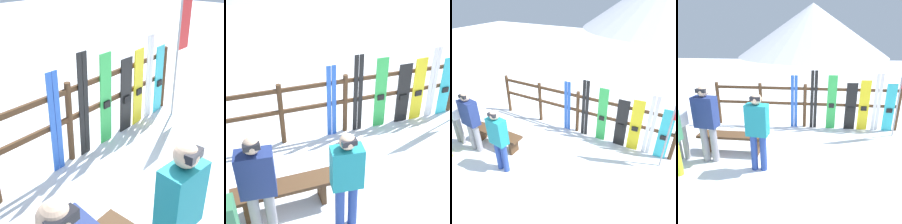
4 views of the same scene
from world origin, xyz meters
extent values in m
plane|color=white|center=(0.00, 0.00, 0.00)|extent=(40.00, 40.00, 0.00)
cylinder|color=#4C331E|center=(0.00, 2.14, 0.65)|extent=(0.10, 0.10, 1.30)
cylinder|color=#4C331E|center=(1.31, 2.14, 0.65)|extent=(0.10, 0.10, 1.30)
cylinder|color=#4C331E|center=(2.63, 2.14, 0.65)|extent=(0.10, 0.10, 1.30)
cube|color=#4C331E|center=(0.00, 2.14, 0.71)|extent=(5.26, 0.05, 0.08)
cube|color=#4C331E|center=(0.00, 2.14, 1.17)|extent=(5.26, 0.05, 0.08)
cube|color=teal|center=(-0.83, -0.18, 1.10)|extent=(0.45, 0.28, 0.62)
sphere|color=#D8B293|center=(-0.83, -0.18, 1.52)|extent=(0.21, 0.21, 0.21)
cube|color=black|center=(-0.83, -0.25, 1.54)|extent=(0.19, 0.07, 0.07)
sphere|color=#D8B293|center=(-1.96, 0.04, 1.58)|extent=(0.22, 0.22, 0.22)
cube|color=black|center=(-1.96, -0.03, 1.61)|extent=(0.20, 0.08, 0.08)
cube|color=blue|center=(-0.36, 2.08, 0.78)|extent=(0.09, 0.02, 1.56)
cube|color=blue|center=(-0.26, 2.08, 0.78)|extent=(0.09, 0.02, 1.56)
cube|color=black|center=(0.20, 2.08, 0.85)|extent=(0.09, 0.02, 1.70)
cube|color=black|center=(0.31, 2.08, 0.85)|extent=(0.09, 0.02, 1.70)
cube|color=green|center=(0.76, 2.08, 0.79)|extent=(0.26, 0.02, 1.58)
cube|color=black|center=(0.76, 2.05, 0.71)|extent=(0.14, 0.03, 0.12)
cube|color=black|center=(1.31, 2.08, 0.69)|extent=(0.30, 0.03, 1.38)
cube|color=black|center=(1.31, 2.05, 0.62)|extent=(0.17, 0.03, 0.12)
cube|color=yellow|center=(1.67, 2.08, 0.73)|extent=(0.29, 0.04, 1.46)
cube|color=black|center=(1.67, 2.05, 0.66)|extent=(0.16, 0.04, 0.12)
cube|color=white|center=(1.97, 2.08, 0.83)|extent=(0.09, 0.02, 1.66)
cube|color=white|center=(2.07, 2.08, 0.83)|extent=(0.09, 0.02, 1.66)
cube|color=#2DBFCC|center=(2.37, 2.08, 0.69)|extent=(0.28, 0.04, 1.38)
cube|color=black|center=(2.37, 2.05, 0.62)|extent=(0.16, 0.04, 0.12)
cylinder|color=#99999E|center=(2.44, 1.75, 1.48)|extent=(0.04, 0.04, 2.96)
cube|color=red|center=(2.64, 1.75, 2.14)|extent=(0.36, 0.01, 1.63)
camera|label=1|loc=(-2.74, -1.06, 2.90)|focal=50.00mm
camera|label=2|loc=(-1.95, -3.07, 3.81)|focal=50.00mm
camera|label=3|loc=(2.32, -2.90, 3.81)|focal=35.00mm
camera|label=4|loc=(0.20, -3.96, 2.66)|focal=35.00mm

